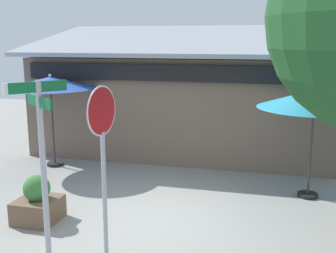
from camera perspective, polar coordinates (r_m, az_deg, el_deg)
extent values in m
cube|color=gray|center=(8.39, -0.74, -12.83)|extent=(28.00, 28.00, 0.10)
cube|color=#705B4C|center=(13.18, 2.58, 3.15)|extent=(8.84, 4.00, 2.93)
cube|color=#999EA8|center=(12.88, 2.52, 11.82)|extent=(9.34, 4.65, 0.95)
cube|color=black|center=(11.06, 0.44, 7.31)|extent=(8.24, 0.16, 0.44)
cylinder|color=#A8AAB2|center=(6.69, -16.60, -6.22)|extent=(0.09, 0.09, 2.87)
cube|color=#116B38|center=(6.42, -17.30, 5.19)|extent=(0.57, 0.71, 0.16)
cube|color=#116B38|center=(6.45, -17.18, 3.25)|extent=(0.71, 0.57, 0.16)
cube|color=white|center=(6.27, -21.32, 4.77)|extent=(0.06, 0.07, 0.16)
cylinder|color=#A8AAB2|center=(6.57, -8.65, -9.73)|extent=(0.07, 0.07, 2.10)
cylinder|color=white|center=(6.20, -9.04, 2.11)|extent=(0.14, 0.74, 0.75)
cylinder|color=red|center=(6.20, -9.04, 2.11)|extent=(0.14, 0.70, 0.70)
cylinder|color=black|center=(12.12, -15.16, -4.94)|extent=(0.44, 0.44, 0.08)
cylinder|color=#333335|center=(11.86, -15.44, -0.01)|extent=(0.05, 0.05, 2.21)
cone|color=#2D56B7|center=(11.69, -15.76, 5.80)|extent=(2.45, 2.45, 0.31)
sphere|color=silver|center=(11.67, -15.81, 6.69)|extent=(0.08, 0.08, 0.08)
cylinder|color=black|center=(9.96, 18.51, -8.84)|extent=(0.44, 0.44, 0.08)
cylinder|color=#333335|center=(9.66, 18.89, -3.33)|extent=(0.05, 0.05, 2.06)
cone|color=#2D99BC|center=(9.44, 19.37, 3.59)|extent=(2.43, 2.43, 0.40)
sphere|color=silver|center=(9.41, 19.46, 4.96)|extent=(0.08, 0.08, 0.08)
cube|color=brown|center=(8.58, -17.30, -10.82)|extent=(0.79, 0.79, 0.45)
sphere|color=#387538|center=(8.43, -17.49, -8.04)|extent=(0.51, 0.51, 0.51)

